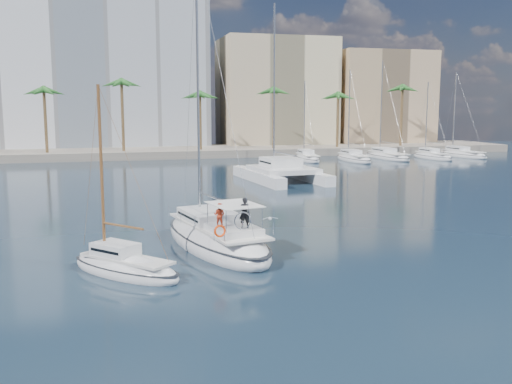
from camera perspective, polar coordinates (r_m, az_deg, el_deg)
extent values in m
plane|color=black|center=(34.00, 0.36, -5.08)|extent=(160.00, 160.00, 0.00)
cube|color=gray|center=(93.57, -9.47, 3.96)|extent=(120.00, 14.00, 1.20)
cube|color=silver|center=(105.10, -16.95, 11.52)|extent=(42.00, 16.00, 28.00)
cube|color=beige|center=(106.40, 1.98, 9.69)|extent=(20.00, 14.00, 20.00)
cube|color=tan|center=(111.98, 12.25, 8.94)|extent=(18.00, 12.00, 18.00)
cylinder|color=brown|center=(89.34, -9.30, 6.73)|extent=(0.44, 0.44, 10.50)
sphere|color=#255E22|center=(89.33, -9.38, 10.10)|extent=(3.60, 3.60, 3.60)
cylinder|color=brown|center=(98.61, 10.92, 6.86)|extent=(0.44, 0.44, 10.50)
sphere|color=#255E22|center=(98.60, 11.00, 9.91)|extent=(3.60, 3.60, 3.60)
ellipsoid|color=silver|center=(32.93, -4.05, -4.90)|extent=(6.11, 12.43, 2.47)
ellipsoid|color=black|center=(32.85, -4.06, -4.30)|extent=(6.17, 12.55, 0.18)
cube|color=silver|center=(32.52, -3.92, -3.38)|extent=(4.44, 9.30, 0.12)
cube|color=silver|center=(33.70, -4.82, -2.34)|extent=(3.28, 4.33, 0.60)
cube|color=black|center=(33.69, -4.82, -2.30)|extent=(3.21, 3.88, 0.14)
cylinder|color=#B7BABF|center=(34.38, -5.84, 10.45)|extent=(0.15, 0.15, 15.62)
cylinder|color=#B7BABF|center=(32.54, -4.18, -0.58)|extent=(1.08, 4.74, 0.11)
cube|color=silver|center=(30.41, -2.26, -3.75)|extent=(2.81, 3.37, 0.36)
cube|color=silver|center=(30.04, -2.19, -1.24)|extent=(2.81, 3.37, 0.04)
torus|color=silver|center=(29.25, -1.35, -2.90)|extent=(0.95, 0.25, 0.96)
torus|color=#E73D0C|center=(28.33, -3.63, -3.92)|extent=(0.66, 0.32, 0.64)
imported|color=black|center=(29.66, -1.15, -2.11)|extent=(0.60, 0.40, 1.62)
imported|color=#B6351C|center=(30.06, -3.68, -2.31)|extent=(0.78, 0.74, 1.28)
ellipsoid|color=silver|center=(28.41, -12.93, -7.59)|extent=(5.96, 6.32, 1.55)
ellipsoid|color=black|center=(28.35, -12.94, -7.16)|extent=(6.02, 6.38, 0.18)
cube|color=silver|center=(28.16, -12.79, -6.49)|extent=(4.41, 4.68, 0.12)
cube|color=silver|center=(28.61, -13.88, -5.54)|extent=(2.49, 2.55, 0.60)
cube|color=black|center=(28.61, -13.88, -5.50)|extent=(2.33, 2.37, 0.14)
cylinder|color=brown|center=(28.51, -15.20, 2.11)|extent=(0.15, 0.15, 8.18)
cylinder|color=brown|center=(27.93, -13.17, -3.33)|extent=(1.86, 2.06, 0.11)
cube|color=silver|center=(60.84, 0.16, 1.55)|extent=(2.50, 13.10, 1.10)
cube|color=silver|center=(62.90, 4.71, 1.76)|extent=(2.50, 13.10, 1.10)
cube|color=silver|center=(61.14, 2.72, 2.29)|extent=(6.61, 7.73, 0.50)
cube|color=silver|center=(61.66, 2.48, 3.00)|extent=(3.96, 4.25, 1.00)
cube|color=black|center=(61.65, 2.48, 3.04)|extent=(3.93, 3.74, 0.18)
cylinder|color=#B7BABF|center=(63.20, 1.83, 10.58)|extent=(0.18, 0.18, 17.39)
ellipsoid|color=silver|center=(38.21, 1.41, -2.67)|extent=(0.22, 0.42, 0.20)
sphere|color=silver|center=(38.40, 1.33, -2.58)|extent=(0.11, 0.11, 0.11)
cube|color=gray|center=(38.13, 0.98, -2.64)|extent=(0.49, 0.18, 0.12)
cube|color=gray|center=(38.29, 1.85, -2.60)|extent=(0.49, 0.18, 0.12)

